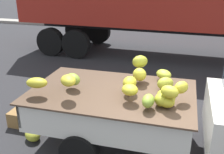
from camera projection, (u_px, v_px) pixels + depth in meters
The scene contains 3 objects.
curb_strip at pixel (190, 31), 14.60m from camera, with size 80.00×0.80×0.16m, color gray.
fallen_banana_bunch_near_tailgate at pixel (33, 135), 5.15m from camera, with size 0.37×0.28×0.22m, color gold.
produce_crate at pixel (22, 118), 5.64m from camera, with size 0.52×0.36×0.32m, color olive.
Camera 1 is at (-0.02, -3.89, 3.03)m, focal length 42.71 mm.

